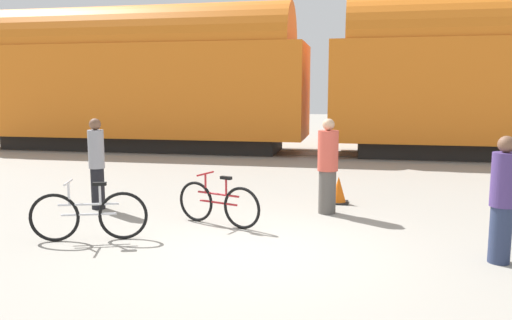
# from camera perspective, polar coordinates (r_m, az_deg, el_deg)

# --- Properties ---
(ground_plane) EXTENTS (80.00, 80.00, 0.00)m
(ground_plane) POSITION_cam_1_polar(r_m,az_deg,el_deg) (7.31, 0.41, -10.23)
(ground_plane) COLOR gray
(freight_train) EXTENTS (26.12, 3.13, 5.38)m
(freight_train) POSITION_cam_1_polar(r_m,az_deg,el_deg) (18.00, 7.15, 9.65)
(freight_train) COLOR black
(freight_train) RESTS_ON ground_plane
(rail_near) EXTENTS (38.12, 0.07, 0.01)m
(rail_near) POSITION_cam_1_polar(r_m,az_deg,el_deg) (17.43, 6.82, 0.48)
(rail_near) COLOR #4C4238
(rail_near) RESTS_ON ground_plane
(rail_far) EXTENTS (38.12, 0.07, 0.01)m
(rail_far) POSITION_cam_1_polar(r_m,az_deg,el_deg) (18.85, 7.15, 1.04)
(rail_far) COLOR #4C4238
(rail_far) RESTS_ON ground_plane
(bicycle_maroon) EXTENTS (1.58, 0.61, 0.88)m
(bicycle_maroon) POSITION_cam_1_polar(r_m,az_deg,el_deg) (8.53, -4.35, -4.97)
(bicycle_maroon) COLOR black
(bicycle_maroon) RESTS_ON ground_plane
(bicycle_silver) EXTENTS (1.69, 0.61, 0.93)m
(bicycle_silver) POSITION_cam_1_polar(r_m,az_deg,el_deg) (8.06, -18.55, -6.01)
(bicycle_silver) COLOR black
(bicycle_silver) RESTS_ON ground_plane
(person_in_purple) EXTENTS (0.33, 0.33, 1.70)m
(person_in_purple) POSITION_cam_1_polar(r_m,az_deg,el_deg) (7.33, 26.36, -4.09)
(person_in_purple) COLOR #283351
(person_in_purple) RESTS_ON ground_plane
(person_in_grey) EXTENTS (0.30, 0.30, 1.75)m
(person_in_grey) POSITION_cam_1_polar(r_m,az_deg,el_deg) (10.04, -17.74, -0.33)
(person_in_grey) COLOR black
(person_in_grey) RESTS_ON ground_plane
(person_in_red) EXTENTS (0.38, 0.38, 1.77)m
(person_in_red) POSITION_cam_1_polar(r_m,az_deg,el_deg) (9.31, 8.20, -0.75)
(person_in_red) COLOR #514C47
(person_in_red) RESTS_ON ground_plane
(traffic_cone) EXTENTS (0.40, 0.40, 0.55)m
(traffic_cone) POSITION_cam_1_polar(r_m,az_deg,el_deg) (10.28, 9.41, -3.49)
(traffic_cone) COLOR black
(traffic_cone) RESTS_ON ground_plane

